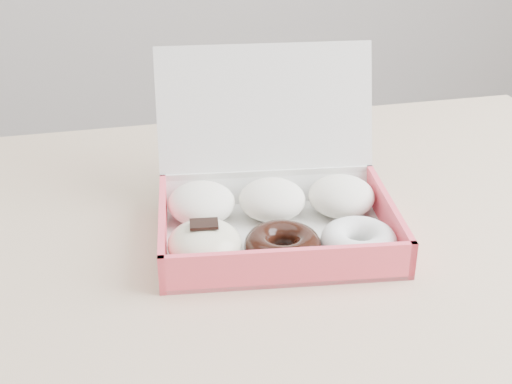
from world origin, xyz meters
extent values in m
cube|color=tan|center=(0.00, 0.00, 0.73)|extent=(1.20, 0.80, 0.04)
cylinder|color=tan|center=(0.55, 0.35, 0.35)|extent=(0.05, 0.05, 0.71)
cube|color=silver|center=(0.08, 0.01, 0.75)|extent=(0.29, 0.23, 0.01)
cube|color=#FF4D5F|center=(0.06, -0.08, 0.77)|extent=(0.27, 0.04, 0.04)
cube|color=silver|center=(0.09, 0.10, 0.77)|extent=(0.27, 0.04, 0.04)
cube|color=#FF4D5F|center=(-0.05, 0.03, 0.77)|extent=(0.03, 0.20, 0.04)
cube|color=#FF4D5F|center=(0.20, -0.01, 0.77)|extent=(0.03, 0.20, 0.04)
cube|color=silver|center=(0.09, 0.12, 0.85)|extent=(0.27, 0.10, 0.19)
ellipsoid|color=white|center=(0.00, 0.07, 0.78)|extent=(0.09, 0.09, 0.04)
ellipsoid|color=white|center=(0.08, 0.06, 0.78)|extent=(0.09, 0.09, 0.04)
ellipsoid|color=white|center=(0.17, 0.05, 0.78)|extent=(0.09, 0.09, 0.04)
ellipsoid|color=beige|center=(-0.01, -0.03, 0.78)|extent=(0.09, 0.09, 0.04)
cube|color=black|center=(-0.01, -0.03, 0.80)|extent=(0.03, 0.02, 0.00)
torus|color=black|center=(0.07, -0.04, 0.77)|extent=(0.09, 0.09, 0.03)
torus|color=white|center=(0.15, -0.05, 0.77)|extent=(0.09, 0.09, 0.03)
camera|label=1|loc=(-0.11, -0.68, 1.18)|focal=50.00mm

